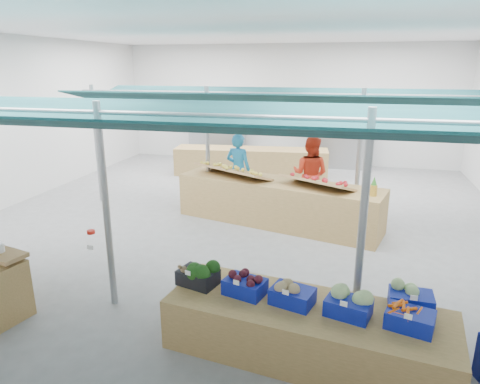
{
  "coord_description": "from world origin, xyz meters",
  "views": [
    {
      "loc": [
        2.27,
        -9.08,
        3.44
      ],
      "look_at": [
        0.34,
        -1.6,
        1.16
      ],
      "focal_mm": 32.0,
      "sensor_mm": 36.0,
      "label": 1
    }
  ],
  "objects_px": {
    "veg_counter": "(306,330)",
    "fruit_counter": "(278,203)",
    "vendor_left": "(238,170)",
    "vendor_right": "(310,174)"
  },
  "relations": [
    {
      "from": "veg_counter",
      "to": "vendor_right",
      "type": "relative_size",
      "value": 1.86
    },
    {
      "from": "fruit_counter",
      "to": "vendor_left",
      "type": "bearing_deg",
      "value": 151.57
    },
    {
      "from": "veg_counter",
      "to": "fruit_counter",
      "type": "height_order",
      "value": "fruit_counter"
    },
    {
      "from": "veg_counter",
      "to": "fruit_counter",
      "type": "bearing_deg",
      "value": 111.67
    },
    {
      "from": "vendor_right",
      "to": "veg_counter",
      "type": "bearing_deg",
      "value": 109.43
    },
    {
      "from": "fruit_counter",
      "to": "vendor_left",
      "type": "relative_size",
      "value": 2.5
    },
    {
      "from": "veg_counter",
      "to": "vendor_right",
      "type": "height_order",
      "value": "vendor_right"
    },
    {
      "from": "vendor_left",
      "to": "fruit_counter",
      "type": "bearing_deg",
      "value": 151.57
    },
    {
      "from": "vendor_left",
      "to": "vendor_right",
      "type": "distance_m",
      "value": 1.8
    },
    {
      "from": "fruit_counter",
      "to": "vendor_right",
      "type": "distance_m",
      "value": 1.32
    }
  ]
}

